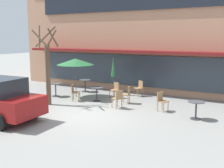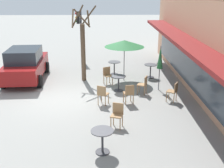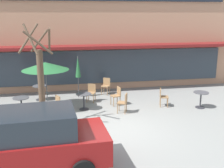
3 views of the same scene
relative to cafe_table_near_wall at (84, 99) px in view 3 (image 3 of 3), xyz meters
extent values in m
plane|color=gray|center=(1.01, -2.57, -0.52)|extent=(80.00, 80.00, 0.00)
cube|color=tan|center=(1.01, 7.43, 3.32)|extent=(18.79, 8.00, 7.67)
cube|color=maroon|center=(1.01, 2.88, 2.03)|extent=(15.97, 1.10, 0.16)
cube|color=#2D3842|center=(1.01, 3.37, 0.83)|extent=(15.03, 0.10, 1.90)
cylinder|color=#333338|center=(0.00, 0.00, -0.50)|extent=(0.44, 0.44, 0.03)
cylinder|color=#333338|center=(0.00, 0.00, -0.14)|extent=(0.07, 0.07, 0.70)
cylinder|color=#4C4C51|center=(0.00, 0.00, 0.23)|extent=(0.70, 0.70, 0.03)
cylinder|color=#333338|center=(5.40, -0.74, -0.50)|extent=(0.44, 0.44, 0.03)
cylinder|color=#333338|center=(5.40, -0.74, -0.14)|extent=(0.07, 0.07, 0.70)
cylinder|color=#4C4C51|center=(5.40, -0.74, 0.23)|extent=(0.70, 0.70, 0.03)
cylinder|color=#333338|center=(-2.74, -0.12, -0.50)|extent=(0.44, 0.44, 0.03)
cylinder|color=#333338|center=(-2.74, -0.12, -0.14)|extent=(0.07, 0.07, 0.70)
cylinder|color=#4C4C51|center=(-2.74, -0.12, 0.23)|extent=(0.70, 0.70, 0.03)
cylinder|color=#333338|center=(-2.08, 1.88, -0.50)|extent=(0.44, 0.44, 0.03)
cylinder|color=#333338|center=(-2.08, 1.88, -0.14)|extent=(0.07, 0.07, 0.70)
cylinder|color=#4C4C51|center=(-2.08, 1.88, 0.23)|extent=(0.70, 0.70, 0.03)
cylinder|color=#4C4C51|center=(-1.65, 0.37, 0.58)|extent=(0.04, 0.04, 2.20)
cone|color=#286B38|center=(-1.65, 0.37, 1.51)|extent=(2.10, 2.10, 0.35)
cylinder|color=#4C4C51|center=(-0.11, 1.99, 0.58)|extent=(0.04, 0.04, 2.20)
cone|color=#286B38|center=(-0.11, 1.99, 1.13)|extent=(0.28, 0.28, 1.10)
cylinder|color=#9E754C|center=(4.00, -0.13, -0.29)|extent=(0.04, 0.04, 0.45)
cylinder|color=#9E754C|center=(3.90, -0.45, -0.29)|extent=(0.04, 0.04, 0.45)
cylinder|color=#9E754C|center=(3.67, -0.03, -0.29)|extent=(0.04, 0.04, 0.45)
cylinder|color=#9E754C|center=(3.57, -0.35, -0.29)|extent=(0.04, 0.04, 0.45)
cube|color=#9E754C|center=(3.78, -0.24, -0.05)|extent=(0.50, 0.50, 0.04)
cube|color=#9E754C|center=(3.61, -0.19, 0.17)|extent=(0.16, 0.39, 0.40)
cylinder|color=#9E754C|center=(1.41, -0.82, -0.29)|extent=(0.04, 0.04, 0.45)
cylinder|color=#9E754C|center=(1.55, -0.51, -0.29)|extent=(0.04, 0.04, 0.45)
cylinder|color=#9E754C|center=(1.72, -0.96, -0.29)|extent=(0.04, 0.04, 0.45)
cylinder|color=#9E754C|center=(1.86, -0.65, -0.29)|extent=(0.04, 0.04, 0.45)
cube|color=#9E754C|center=(1.63, -0.73, -0.05)|extent=(0.53, 0.53, 0.04)
cube|color=#9E754C|center=(1.80, -0.81, 0.17)|extent=(0.20, 0.38, 0.40)
cylinder|color=#9E754C|center=(0.54, 0.86, -0.29)|extent=(0.04, 0.04, 0.45)
cylinder|color=#9E754C|center=(0.22, 0.99, -0.29)|extent=(0.04, 0.04, 0.45)
cylinder|color=#9E754C|center=(0.67, 1.18, -0.29)|extent=(0.04, 0.04, 0.45)
cylinder|color=#9E754C|center=(0.35, 1.31, -0.29)|extent=(0.04, 0.04, 0.45)
cube|color=#9E754C|center=(0.45, 1.09, -0.05)|extent=(0.52, 0.52, 0.04)
cube|color=#9E754C|center=(0.51, 1.25, 0.17)|extent=(0.39, 0.19, 0.40)
cylinder|color=#9E754C|center=(1.44, 2.06, -0.29)|extent=(0.04, 0.04, 0.45)
cylinder|color=#9E754C|center=(1.14, 2.23, -0.29)|extent=(0.04, 0.04, 0.45)
cylinder|color=#9E754C|center=(1.61, 2.35, -0.29)|extent=(0.04, 0.04, 0.45)
cylinder|color=#9E754C|center=(1.32, 2.53, -0.29)|extent=(0.04, 0.04, 0.45)
cube|color=#9E754C|center=(1.38, 2.29, -0.05)|extent=(0.55, 0.55, 0.04)
cube|color=#9E754C|center=(1.47, 2.45, 0.17)|extent=(0.36, 0.24, 0.40)
cylinder|color=#9E754C|center=(-0.92, -0.27, -0.29)|extent=(0.04, 0.04, 0.45)
cylinder|color=#9E754C|center=(-0.77, -0.57, -0.29)|extent=(0.04, 0.04, 0.45)
cylinder|color=#9E754C|center=(-1.23, -0.42, -0.29)|extent=(0.04, 0.04, 0.45)
cylinder|color=#9E754C|center=(-1.08, -0.72, -0.29)|extent=(0.04, 0.04, 0.45)
cube|color=#9E754C|center=(-1.00, -0.49, -0.05)|extent=(0.54, 0.54, 0.04)
cube|color=#9E754C|center=(-1.16, -0.57, 0.17)|extent=(0.21, 0.38, 0.40)
cylinder|color=#9E754C|center=(1.42, 0.15, -0.29)|extent=(0.04, 0.04, 0.45)
cylinder|color=#9E754C|center=(1.35, 0.49, -0.29)|extent=(0.04, 0.04, 0.45)
cylinder|color=#9E754C|center=(1.75, 0.23, -0.29)|extent=(0.04, 0.04, 0.45)
cylinder|color=#9E754C|center=(1.68, 0.56, -0.29)|extent=(0.04, 0.04, 0.45)
cube|color=#9E754C|center=(1.55, 0.36, -0.05)|extent=(0.48, 0.48, 0.04)
cube|color=#9E754C|center=(1.73, 0.40, 0.17)|extent=(0.13, 0.40, 0.40)
cube|color=maroon|center=(-1.85, -4.94, 0.18)|extent=(4.29, 2.02, 0.76)
cube|color=#232B33|center=(-1.70, -4.93, 0.90)|extent=(2.18, 1.71, 0.68)
cylinder|color=black|center=(-0.60, -3.97, -0.20)|extent=(0.65, 0.25, 0.64)
cylinder|color=brown|center=(-1.72, -1.81, 0.99)|extent=(0.24, 0.24, 3.02)
cylinder|color=brown|center=(-1.34, -1.78, 2.85)|extent=(0.14, 0.83, 0.94)
cylinder|color=brown|center=(-1.71, -1.49, 2.81)|extent=(0.71, 0.12, 0.86)
cylinder|color=brown|center=(-2.10, -1.48, 2.91)|extent=(0.75, 0.86, 1.06)
cylinder|color=brown|center=(-1.98, -2.04, 2.92)|extent=(0.56, 0.62, 1.07)
cylinder|color=brown|center=(-1.71, -2.28, 2.81)|extent=(1.00, 0.12, 0.86)
camera|label=1|loc=(7.98, -12.33, 2.88)|focal=45.00mm
camera|label=2|loc=(12.90, -0.63, 4.33)|focal=45.00mm
camera|label=3|loc=(-0.96, -12.32, 3.78)|focal=45.00mm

